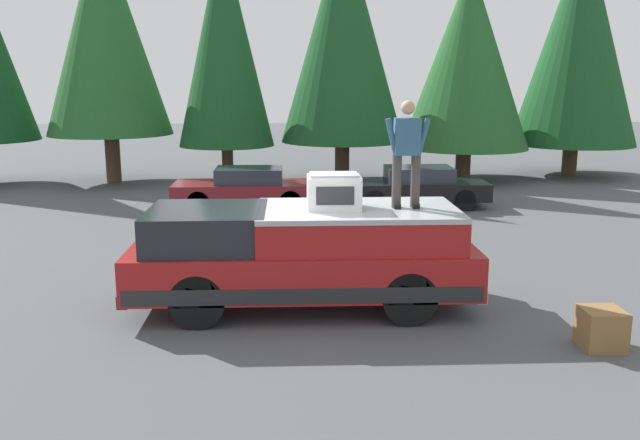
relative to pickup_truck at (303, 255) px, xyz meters
name	(u,v)px	position (x,y,z in m)	size (l,w,h in m)	color
ground_plane	(282,304)	(0.15, 0.35, -0.87)	(90.00, 90.00, 0.00)	#4C4F51
pickup_truck	(303,255)	(0.00, 0.00, 0.00)	(2.01, 5.54, 1.65)	maroon
compressor_unit	(334,191)	(-0.04, -0.49, 1.05)	(0.65, 0.84, 0.56)	silver
person_on_truck_bed	(407,151)	(0.01, -1.64, 1.68)	(0.29, 0.72, 1.69)	#423D38
parked_car_black	(416,187)	(8.68, -3.42, -0.29)	(1.64, 4.10, 1.16)	black
parked_car_maroon	(247,188)	(8.69, 1.45, -0.29)	(1.64, 4.10, 1.16)	maroon
wooden_crate	(601,329)	(-1.90, -4.10, -0.59)	(0.56, 0.56, 0.56)	olive
conifer_far_left	(579,39)	(14.77, -10.44, 4.20)	(4.59, 4.59, 8.98)	#4C3826
conifer_left	(468,58)	(13.88, -6.11, 3.48)	(4.57, 4.57, 7.56)	#4C3826
conifer_center_left	(343,34)	(13.76, -1.67, 4.27)	(4.36, 4.36, 8.88)	#4C3826
conifer_center_right	(224,40)	(13.42, 2.41, 4.04)	(3.30, 3.30, 8.51)	#4C3826
conifer_right	(105,30)	(13.80, 6.50, 4.37)	(4.32, 4.32, 8.82)	#4C3826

